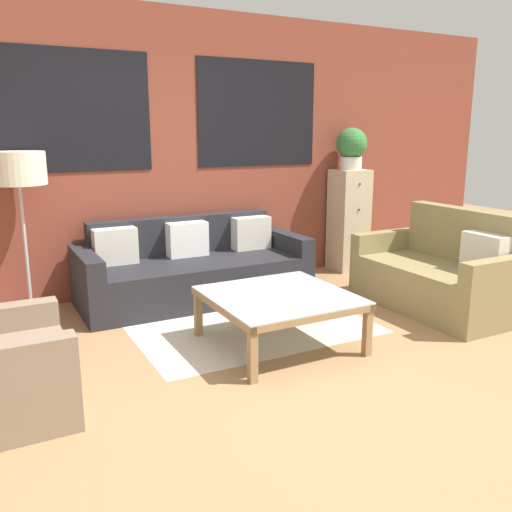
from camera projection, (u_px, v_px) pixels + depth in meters
The scene contains 9 objects.
ground_plane at pixel (300, 374), 3.71m from camera, with size 16.00×16.00×0.00m, color #9E754C.
wall_back_brick at pixel (174, 152), 5.49m from camera, with size 8.40×0.09×2.80m.
rug at pixel (242, 320), 4.76m from camera, with size 1.96×1.70×0.00m.
couch_dark at pixel (194, 270), 5.32m from camera, with size 2.21×0.88×0.78m.
settee_vintage at pixel (440, 276), 5.03m from camera, with size 0.80×1.51×0.92m.
coffee_table at pixel (279, 301), 4.13m from camera, with size 1.03×1.03×0.41m.
floor_lamp at pixel (18, 173), 4.56m from camera, with size 0.46×0.46×1.46m.
drawer_cabinet at pixel (349, 220), 6.38m from camera, with size 0.39×0.37×1.18m.
potted_plant at pixel (352, 147), 6.19m from camera, with size 0.35×0.35×0.47m.
Camera 1 is at (-1.87, -2.89, 1.63)m, focal length 38.00 mm.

